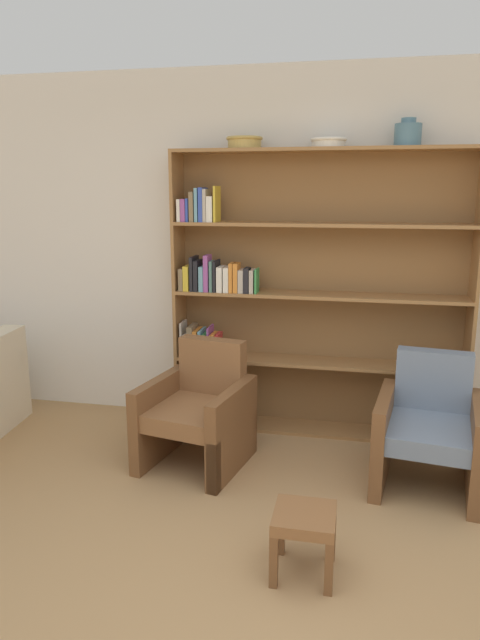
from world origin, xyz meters
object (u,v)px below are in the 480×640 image
at_px(vase_tall, 408,134).
at_px(footstool, 304,525).
at_px(bowl_slate, 244,142).
at_px(bookshelf, 295,299).
at_px(armchair_cushioned, 429,429).
at_px(bowl_terracotta, 329,142).
at_px(armchair_leather, 199,411).

height_order(vase_tall, footstool, vase_tall).
distance_m(bowl_slate, footstool, 2.68).
bearing_deg(bookshelf, bowl_slate, -176.09).
bearing_deg(armchair_cushioned, bowl_terracotta, -34.68).
distance_m(bookshelf, armchair_leather, 1.13).
distance_m(bowl_terracotta, footstool, 2.59).
relative_size(bowl_slate, footstool, 0.80).
distance_m(bookshelf, footstool, 1.95).
relative_size(armchair_cushioned, footstool, 2.49).
relative_size(bowl_slate, armchair_leather, 0.32).
xyz_separation_m(bookshelf, armchair_cushioned, (0.95, -0.71, -0.67)).
bearing_deg(vase_tall, bookshelf, 177.99).
bearing_deg(bookshelf, footstool, -81.62).
distance_m(bowl_terracotta, armchair_cushioned, 2.07).
height_order(bowl_slate, armchair_cushioned, bowl_slate).
height_order(armchair_leather, footstool, armchair_leather).
bearing_deg(vase_tall, bowl_terracotta, 180.00).
height_order(bookshelf, armchair_cushioned, bookshelf).
bearing_deg(armchair_leather, bookshelf, -117.31).
bearing_deg(armchair_leather, bowl_slate, -93.54).
distance_m(bowl_slate, bowl_terracotta, 0.60).
xyz_separation_m(vase_tall, armchair_cushioned, (0.20, -0.68, -1.86)).
bearing_deg(bowl_terracotta, armchair_cushioned, -42.90).
bearing_deg(footstool, armchair_cushioned, 56.84).
height_order(bowl_terracotta, armchair_leather, bowl_terracotta).
bearing_deg(bookshelf, armchair_leather, -128.79).
xyz_separation_m(bowl_slate, armchair_leather, (-0.18, -0.68, -1.82)).
relative_size(vase_tall, footstool, 0.57).
xyz_separation_m(bowl_terracotta, vase_tall, (0.54, 0.00, 0.04)).
relative_size(bowl_slate, vase_tall, 1.42).
xyz_separation_m(vase_tall, footstool, (-0.49, -1.74, -1.96)).
height_order(bookshelf, armchair_leather, bookshelf).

